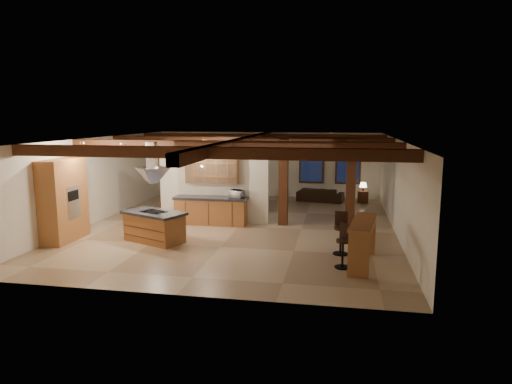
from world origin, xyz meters
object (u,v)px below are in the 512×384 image
dining_table (243,200)px  sofa (320,195)px  kitchen_island (154,226)px  bar_counter (363,235)px

dining_table → sofa: (2.95, 2.14, -0.04)m
kitchen_island → bar_counter: (5.86, -1.08, 0.30)m
dining_table → kitchen_island: bearing=-118.3°
kitchen_island → dining_table: 5.39m
kitchen_island → sofa: (4.48, 7.30, -0.17)m
kitchen_island → sofa: kitchen_island is taller
dining_table → sofa: dining_table is taller
kitchen_island → dining_table: bearing=73.4°
sofa → bar_counter: 8.51m
kitchen_island → bar_counter: size_ratio=0.94×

